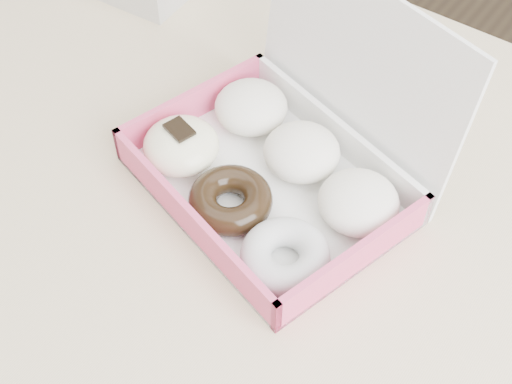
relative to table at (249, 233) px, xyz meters
The scene contains 2 objects.
table is the anchor object (origin of this frame).
donut_box 0.12m from the table, 57.34° to the left, with size 0.33×0.30×0.20m.
Camera 1 is at (0.29, -0.39, 1.35)m, focal length 50.00 mm.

